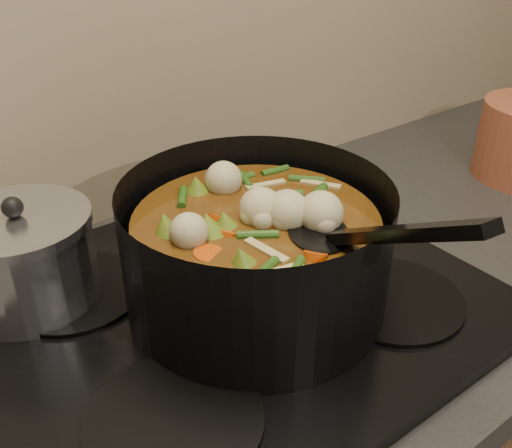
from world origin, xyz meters
TOP-DOWN VIEW (x-y plane):
  - stovetop at (0.00, 1.93)m, footprint 0.62×0.54m
  - stockpot at (0.02, 1.91)m, footprint 0.40×0.48m
  - saucepan at (-0.21, 2.08)m, footprint 0.18×0.18m

SIDE VIEW (x-z plane):
  - stovetop at x=0.00m, z-range 0.91..0.93m
  - saucepan at x=-0.21m, z-range 0.92..1.06m
  - stockpot at x=0.02m, z-range 0.89..1.12m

